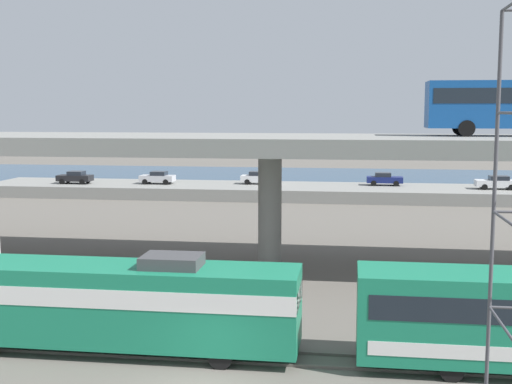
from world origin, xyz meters
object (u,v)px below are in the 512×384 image
Objects in this scene: parked_car_1 at (259,178)px; parked_car_2 at (384,179)px; parked_car_0 at (158,177)px; parked_car_5 at (75,177)px; train_locomotive at (92,299)px; parked_car_3 at (497,182)px.

parked_car_1 is 1.05× the size of parked_car_2.
parked_car_0 and parked_car_5 have the same top height.
train_locomotive is 52.33m from parked_car_1.
parked_car_3 is at bearing 179.90° from parked_car_0.
parked_car_5 is at bearing 1.21° from parked_car_3.
parked_car_0 is 26.71m from parked_car_2.
parked_car_2 is at bearing -10.03° from parked_car_3.
train_locomotive is at bearing -105.38° from parked_car_2.
parked_car_1 is 26.86m from parked_car_3.
parked_car_3 is at bearing -178.79° from parked_car_5.
train_locomotive is 3.71× the size of parked_car_3.
parked_car_0 is 0.89× the size of parked_car_3.
parked_car_2 and parked_car_5 have the same top height.
parked_car_0 and parked_car_3 have the same top height.
parked_car_0 is 0.93× the size of parked_car_1.
parked_car_1 is 14.65m from parked_car_2.
parked_car_2 is 12.37m from parked_car_3.
train_locomotive is 52.25m from parked_car_0.
train_locomotive reaches higher than parked_car_1.
parked_car_0 and parked_car_1 have the same top height.
parked_car_1 is at bearing -173.21° from parked_car_5.
parked_car_5 is at bearing -173.21° from parked_car_1.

